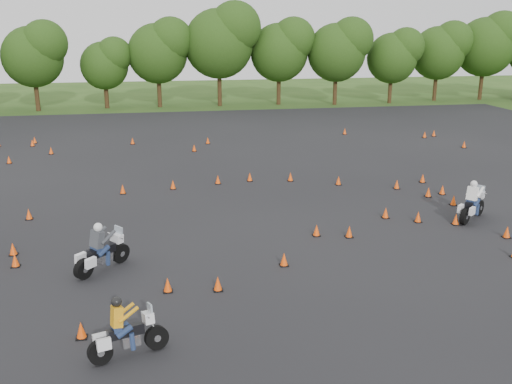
# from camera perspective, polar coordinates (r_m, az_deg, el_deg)

# --- Properties ---
(ground) EXTENTS (140.00, 140.00, 0.00)m
(ground) POSITION_cam_1_polar(r_m,az_deg,el_deg) (21.18, 1.93, -6.11)
(ground) COLOR #2D5119
(ground) RESTS_ON ground
(asphalt_pad) EXTENTS (62.00, 62.00, 0.00)m
(asphalt_pad) POSITION_cam_1_polar(r_m,az_deg,el_deg) (26.73, -0.76, -1.28)
(asphalt_pad) COLOR black
(asphalt_pad) RESTS_ON ground
(treeline) EXTENTS (86.50, 32.34, 11.01)m
(treeline) POSITION_cam_1_polar(r_m,az_deg,el_deg) (54.98, -2.90, 12.56)
(treeline) COLOR #223F12
(treeline) RESTS_ON ground
(traffic_cones) EXTENTS (36.01, 33.26, 0.45)m
(traffic_cones) POSITION_cam_1_polar(r_m,az_deg,el_deg) (26.35, -0.44, -1.02)
(traffic_cones) COLOR #FF4F0A
(traffic_cones) RESTS_ON asphalt_pad
(rider_grey) EXTENTS (2.13, 2.19, 1.81)m
(rider_grey) POSITION_cam_1_polar(r_m,az_deg,el_deg) (20.09, -15.27, -5.20)
(rider_grey) COLOR #3A3C41
(rider_grey) RESTS_ON ground
(rider_yellow) EXTENTS (2.17, 1.25, 1.60)m
(rider_yellow) POSITION_cam_1_polar(r_m,az_deg,el_deg) (14.96, -12.64, -13.20)
(rider_yellow) COLOR orange
(rider_yellow) RESTS_ON ground
(rider_white) EXTENTS (2.25, 2.02, 1.79)m
(rider_white) POSITION_cam_1_polar(r_m,az_deg,el_deg) (26.13, 20.90, -0.74)
(rider_white) COLOR white
(rider_white) RESTS_ON ground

